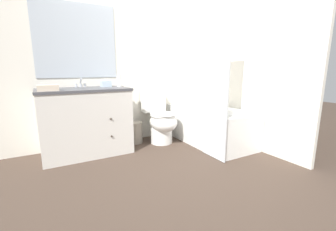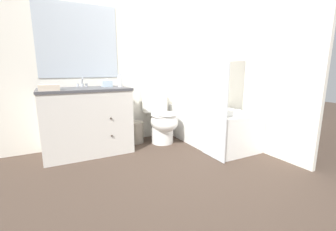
{
  "view_description": "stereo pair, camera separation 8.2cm",
  "coord_description": "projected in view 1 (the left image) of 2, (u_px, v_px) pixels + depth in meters",
  "views": [
    {
      "loc": [
        -1.18,
        -1.7,
        1.06
      ],
      "look_at": [
        0.15,
        0.67,
        0.5
      ],
      "focal_mm": 24.0,
      "sensor_mm": 36.0,
      "label": 1
    },
    {
      "loc": [
        -1.11,
        -1.74,
        1.06
      ],
      "look_at": [
        0.15,
        0.67,
        0.5
      ],
      "focal_mm": 24.0,
      "sensor_mm": 36.0,
      "label": 2
    }
  ],
  "objects": [
    {
      "name": "ground_plane",
      "position": [
        187.0,
        178.0,
        2.24
      ],
      "size": [
        14.0,
        14.0,
        0.0
      ],
      "primitive_type": "plane",
      "color": "#47382D"
    },
    {
      "name": "wall_back",
      "position": [
        130.0,
        56.0,
        3.27
      ],
      "size": [
        8.0,
        0.06,
        2.5
      ],
      "color": "white",
      "rests_on": "ground_plane"
    },
    {
      "name": "wall_right",
      "position": [
        234.0,
        56.0,
        3.24
      ],
      "size": [
        0.05,
        2.49,
        2.5
      ],
      "color": "white",
      "rests_on": "ground_plane"
    },
    {
      "name": "vanity_cabinet",
      "position": [
        86.0,
        121.0,
        2.83
      ],
      "size": [
        1.07,
        0.6,
        0.84
      ],
      "color": "silver",
      "rests_on": "ground_plane"
    },
    {
      "name": "sink_faucet",
      "position": [
        81.0,
        84.0,
        2.92
      ],
      "size": [
        0.14,
        0.12,
        0.12
      ],
      "color": "silver",
      "rests_on": "vanity_cabinet"
    },
    {
      "name": "toilet",
      "position": [
        161.0,
        120.0,
        3.27
      ],
      "size": [
        0.37,
        0.65,
        0.75
      ],
      "color": "white",
      "rests_on": "ground_plane"
    },
    {
      "name": "bathtub",
      "position": [
        209.0,
        125.0,
        3.31
      ],
      "size": [
        0.66,
        1.37,
        0.5
      ],
      "color": "white",
      "rests_on": "ground_plane"
    },
    {
      "name": "shower_curtain",
      "position": [
        216.0,
        77.0,
        2.57
      ],
      "size": [
        0.01,
        0.41,
        1.94
      ],
      "color": "white",
      "rests_on": "ground_plane"
    },
    {
      "name": "wastebasket",
      "position": [
        135.0,
        132.0,
        3.29
      ],
      "size": [
        0.22,
        0.22,
        0.31
      ],
      "color": "gray",
      "rests_on": "ground_plane"
    },
    {
      "name": "tissue_box",
      "position": [
        106.0,
        84.0,
        2.96
      ],
      "size": [
        0.12,
        0.14,
        0.1
      ],
      "color": "silver",
      "rests_on": "vanity_cabinet"
    },
    {
      "name": "soap_dispenser",
      "position": [
        119.0,
        81.0,
        2.97
      ],
      "size": [
        0.06,
        0.06,
        0.18
      ],
      "color": "white",
      "rests_on": "vanity_cabinet"
    },
    {
      "name": "hand_towel_folded",
      "position": [
        48.0,
        88.0,
        2.43
      ],
      "size": [
        0.21,
        0.17,
        0.06
      ],
      "color": "beige",
      "rests_on": "vanity_cabinet"
    },
    {
      "name": "bath_towel_folded",
      "position": [
        224.0,
        112.0,
        2.84
      ],
      "size": [
        0.35,
        0.25,
        0.06
      ],
      "color": "white",
      "rests_on": "bathtub"
    }
  ]
}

